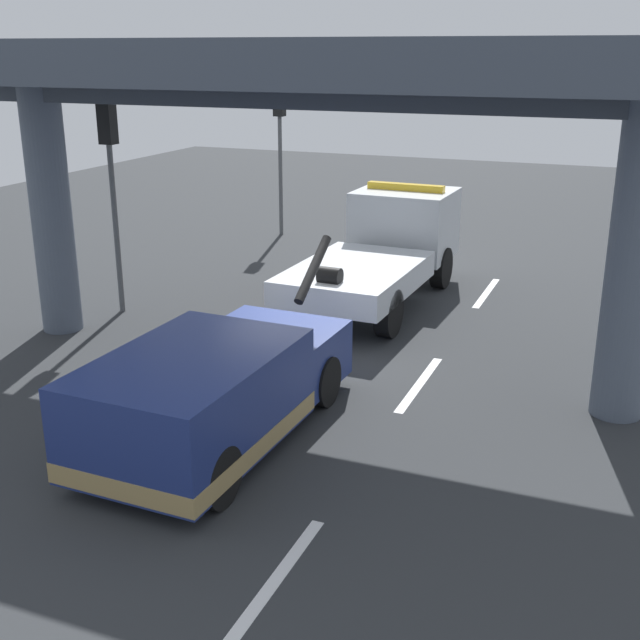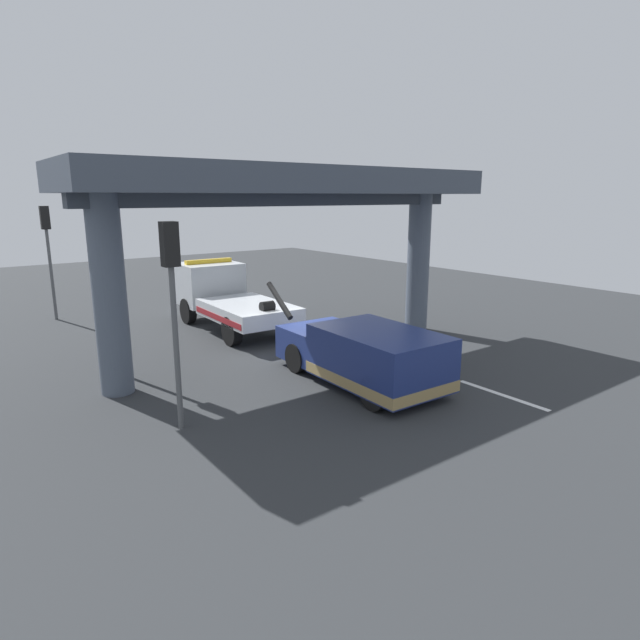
{
  "view_description": "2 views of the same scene",
  "coord_description": "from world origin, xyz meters",
  "px_view_note": "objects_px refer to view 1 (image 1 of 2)",
  "views": [
    {
      "loc": [
        -12.75,
        -5.56,
        5.6
      ],
      "look_at": [
        -0.11,
        -0.4,
        0.99
      ],
      "focal_mm": 45.22,
      "sensor_mm": 36.0,
      "label": 1
    },
    {
      "loc": [
        -13.37,
        9.01,
        4.91
      ],
      "look_at": [
        -0.08,
        -0.9,
        1.03
      ],
      "focal_mm": 29.73,
      "sensor_mm": 36.0,
      "label": 2
    }
  ],
  "objects_px": {
    "tow_truck_white": "(385,246)",
    "traffic_light_far": "(111,161)",
    "towed_van_green": "(213,394)",
    "traffic_light_mid": "(280,128)"
  },
  "relations": [
    {
      "from": "tow_truck_white",
      "to": "traffic_light_far",
      "type": "height_order",
      "value": "traffic_light_far"
    },
    {
      "from": "towed_van_green",
      "to": "traffic_light_far",
      "type": "height_order",
      "value": "traffic_light_far"
    },
    {
      "from": "tow_truck_white",
      "to": "traffic_light_mid",
      "type": "height_order",
      "value": "traffic_light_mid"
    },
    {
      "from": "tow_truck_white",
      "to": "towed_van_green",
      "type": "bearing_deg",
      "value": 179.84
    },
    {
      "from": "tow_truck_white",
      "to": "towed_van_green",
      "type": "relative_size",
      "value": 1.39
    },
    {
      "from": "towed_van_green",
      "to": "tow_truck_white",
      "type": "bearing_deg",
      "value": -0.16
    },
    {
      "from": "traffic_light_mid",
      "to": "traffic_light_far",
      "type": "bearing_deg",
      "value": 180.0
    },
    {
      "from": "traffic_light_far",
      "to": "towed_van_green",
      "type": "bearing_deg",
      "value": -133.53
    },
    {
      "from": "towed_van_green",
      "to": "traffic_light_far",
      "type": "distance_m",
      "value": 7.41
    },
    {
      "from": "traffic_light_far",
      "to": "traffic_light_mid",
      "type": "bearing_deg",
      "value": -0.0
    }
  ]
}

